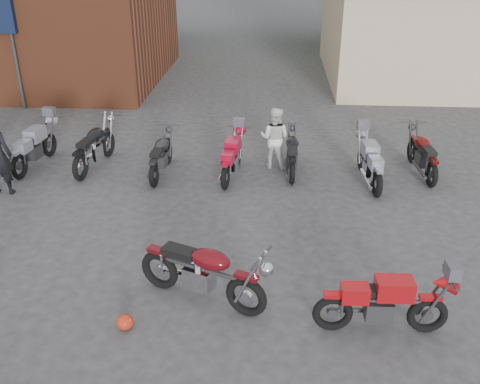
# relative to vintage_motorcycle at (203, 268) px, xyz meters

# --- Properties ---
(ground) EXTENTS (90.00, 90.00, 0.00)m
(ground) POSITION_rel_vintage_motorcycle_xyz_m (-0.43, -0.27, -0.62)
(ground) COLOR #333335
(brick_building) EXTENTS (12.00, 8.00, 4.00)m
(brick_building) POSITION_rel_vintage_motorcycle_xyz_m (-9.43, 13.73, 1.38)
(brick_building) COLOR brown
(brick_building) RESTS_ON ground
(stucco_building) EXTENTS (10.00, 8.00, 3.50)m
(stucco_building) POSITION_rel_vintage_motorcycle_xyz_m (8.07, 14.73, 1.13)
(stucco_building) COLOR gray
(stucco_building) RESTS_ON ground
(vintage_motorcycle) EXTENTS (2.25, 1.48, 1.24)m
(vintage_motorcycle) POSITION_rel_vintage_motorcycle_xyz_m (0.00, 0.00, 0.00)
(vintage_motorcycle) COLOR #540A10
(vintage_motorcycle) RESTS_ON ground
(sportbike) EXTENTS (1.89, 0.68, 1.08)m
(sportbike) POSITION_rel_vintage_motorcycle_xyz_m (2.65, -0.51, -0.08)
(sportbike) COLOR #A90E12
(sportbike) RESTS_ON ground
(helmet) EXTENTS (0.25, 0.25, 0.23)m
(helmet) POSITION_rel_vintage_motorcycle_xyz_m (-1.08, -0.71, -0.50)
(helmet) COLOR #B32713
(helmet) RESTS_ON ground
(person_light) EXTENTS (0.86, 0.75, 1.51)m
(person_light) POSITION_rel_vintage_motorcycle_xyz_m (1.04, 5.40, 0.13)
(person_light) COLOR silver
(person_light) RESTS_ON ground
(row_bike_1) EXTENTS (0.87, 2.02, 1.13)m
(row_bike_1) POSITION_rel_vintage_motorcycle_xyz_m (-4.79, 5.06, -0.05)
(row_bike_1) COLOR gray
(row_bike_1) RESTS_ON ground
(row_bike_2) EXTENTS (0.97, 2.15, 1.20)m
(row_bike_2) POSITION_rel_vintage_motorcycle_xyz_m (-3.31, 5.10, -0.02)
(row_bike_2) COLOR black
(row_bike_2) RESTS_ON ground
(row_bike_3) EXTENTS (0.69, 1.87, 1.07)m
(row_bike_3) POSITION_rel_vintage_motorcycle_xyz_m (-1.62, 4.79, -0.09)
(row_bike_3) COLOR black
(row_bike_3) RESTS_ON ground
(row_bike_4) EXTENTS (0.84, 1.90, 1.07)m
(row_bike_4) POSITION_rel_vintage_motorcycle_xyz_m (0.06, 4.77, -0.09)
(row_bike_4) COLOR #AB0E2C
(row_bike_4) RESTS_ON ground
(row_bike_5) EXTENTS (0.61, 1.82, 1.06)m
(row_bike_5) POSITION_rel_vintage_motorcycle_xyz_m (1.47, 5.14, -0.09)
(row_bike_5) COLOR black
(row_bike_5) RESTS_ON ground
(row_bike_6) EXTENTS (0.80, 1.96, 1.11)m
(row_bike_6) POSITION_rel_vintage_motorcycle_xyz_m (3.22, 4.63, -0.07)
(row_bike_6) COLOR gray
(row_bike_6) RESTS_ON ground
(row_bike_7) EXTENTS (0.79, 1.98, 1.12)m
(row_bike_7) POSITION_rel_vintage_motorcycle_xyz_m (4.54, 5.23, -0.06)
(row_bike_7) COLOR #4C0B09
(row_bike_7) RESTS_ON ground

